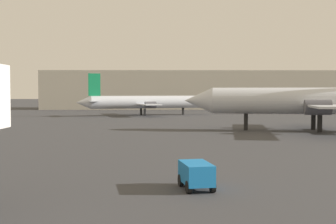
{
  "coord_description": "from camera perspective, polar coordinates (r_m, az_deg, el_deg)",
  "views": [
    {
      "loc": [
        -1.77,
        -6.85,
        4.74
      ],
      "look_at": [
        -1.18,
        33.7,
        2.91
      ],
      "focal_mm": 46.98,
      "sensor_mm": 36.0,
      "label": 1
    }
  ],
  "objects": [
    {
      "name": "airplane_far_left",
      "position": [
        89.55,
        -2.71,
        1.3
      ],
      "size": [
        28.53,
        16.68,
        8.41
      ],
      "rotation": [
        0.0,
        0.0,
        0.3
      ],
      "color": "silver",
      "rests_on": "ground_plane"
    },
    {
      "name": "terminal_building",
      "position": [
        127.59,
        2.65,
        2.84
      ],
      "size": [
        81.24,
        19.66,
        10.61
      ],
      "primitive_type": "cube",
      "color": "beige",
      "rests_on": "ground_plane"
    },
    {
      "name": "airplane_on_taxiway",
      "position": [
        56.3,
        17.92,
        1.4
      ],
      "size": [
        30.2,
        21.92,
        11.76
      ],
      "rotation": [
        0.0,
        0.0,
        2.99
      ],
      "color": "silver",
      "rests_on": "ground_plane"
    },
    {
      "name": "baggage_cart",
      "position": [
        21.7,
        3.67,
        -8.0
      ],
      "size": [
        1.75,
        2.59,
        1.3
      ],
      "rotation": [
        0.0,
        0.0,
        4.89
      ],
      "color": "#1972BF",
      "rests_on": "ground_plane"
    }
  ]
}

